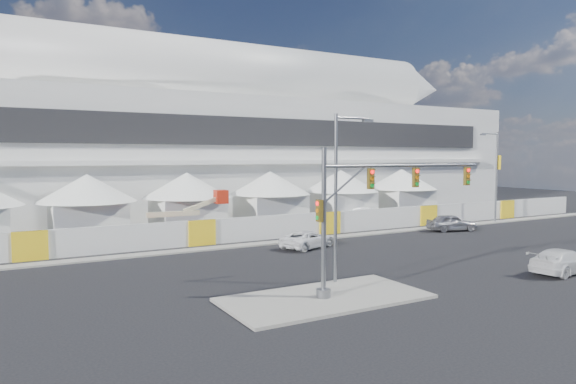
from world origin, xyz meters
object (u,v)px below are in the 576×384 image
pickup_curb (308,239)px  streetlight_curb (495,170)px  pickup_near (563,261)px  lot_car_a (367,215)px  sedan_silver (452,223)px  traffic_mast (363,211)px  streetlight_median (339,186)px  boom_lift (166,229)px  lot_car_c (150,232)px

pickup_curb → streetlight_curb: size_ratio=0.51×
pickup_near → lot_car_a: (4.91, 24.91, 0.02)m
sedan_silver → pickup_curb: size_ratio=0.96×
traffic_mast → pickup_curb: bearing=70.3°
sedan_silver → pickup_near: size_ratio=0.92×
lot_car_a → streetlight_median: size_ratio=0.50×
streetlight_median → streetlight_curb: 32.02m
traffic_mast → streetlight_median: 2.54m
pickup_curb → traffic_mast: bearing=139.5°
lot_car_a → streetlight_curb: bearing=-80.1°
sedan_silver → pickup_curb: 16.33m
streetlight_curb → boom_lift: (-33.41, 4.85, -4.40)m
pickup_curb → traffic_mast: 13.73m
sedan_silver → lot_car_c: size_ratio=0.93×
pickup_curb → lot_car_a: (13.72, 10.25, 0.08)m
lot_car_c → streetlight_curb: size_ratio=0.53×
traffic_mast → streetlight_curb: (29.31, 15.57, 1.26)m
pickup_curb → lot_car_a: size_ratio=1.05×
pickup_curb → pickup_near: size_ratio=0.95×
boom_lift → traffic_mast: bearing=-76.6°
pickup_curb → lot_car_a: 17.13m
traffic_mast → boom_lift: 21.07m
pickup_curb → pickup_near: pickup_near is taller
lot_car_a → streetlight_median: 27.65m
sedan_silver → streetlight_median: 23.86m
streetlight_curb → lot_car_a: bearing=147.2°
sedan_silver → pickup_near: sedan_silver is taller
sedan_silver → lot_car_c: (-25.98, 8.12, -0.06)m
pickup_curb → boom_lift: 11.70m
lot_car_c → streetlight_median: (5.37, -19.25, 4.64)m
streetlight_curb → pickup_near: bearing=-132.1°
streetlight_curb → boom_lift: bearing=171.7°
pickup_curb → traffic_mast: size_ratio=0.45×
lot_car_c → boom_lift: size_ratio=0.62×
lot_car_a → lot_car_c: 23.43m
streetlight_median → streetlight_curb: size_ratio=0.96×
pickup_curb → lot_car_a: lot_car_a is taller
lot_car_c → traffic_mast: traffic_mast is taller
sedan_silver → boom_lift: bearing=91.1°
pickup_curb → traffic_mast: (-4.48, -12.48, 3.57)m
streetlight_median → boom_lift: bearing=103.3°
pickup_near → lot_car_c: bearing=32.7°
pickup_curb → boom_lift: (-8.59, 7.94, 0.43)m
pickup_curb → streetlight_curb: bearing=-103.6°
traffic_mast → streetlight_curb: streetlight_curb is taller
traffic_mast → streetlight_median: streetlight_median is taller
pickup_curb → pickup_near: (8.81, -14.66, 0.06)m
sedan_silver → lot_car_c: 27.21m
pickup_near → streetlight_median: (-13.11, 4.45, 4.63)m
lot_car_c → traffic_mast: 22.42m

